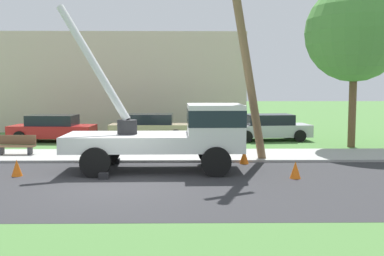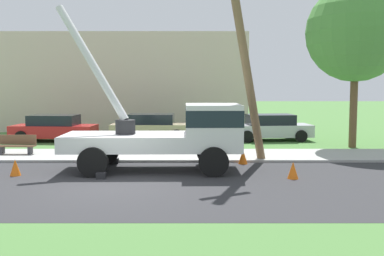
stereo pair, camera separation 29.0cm
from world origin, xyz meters
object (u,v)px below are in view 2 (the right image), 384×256
(parked_sedan_silver, at_px, (272,127))
(traffic_cone_behind, at_px, (17,167))
(traffic_cone_curbside, at_px, (245,157))
(roadside_tree_near, at_px, (358,32))
(parked_sedan_tan, at_px, (153,127))
(traffic_cone_ahead, at_px, (295,170))
(utility_truck, at_px, (178,131))
(parked_sedan_red, at_px, (56,128))
(park_bench, at_px, (19,145))
(leaning_utility_pole, at_px, (244,45))

(parked_sedan_silver, bearing_deg, traffic_cone_behind, -135.82)
(traffic_cone_curbside, bearing_deg, roadside_tree_near, 39.11)
(parked_sedan_tan, height_order, roadside_tree_near, roadside_tree_near)
(traffic_cone_ahead, bearing_deg, roadside_tree_near, 59.02)
(traffic_cone_curbside, relative_size, roadside_tree_near, 0.07)
(utility_truck, distance_m, parked_sedan_tan, 9.48)
(parked_sedan_tan, bearing_deg, traffic_cone_ahead, -62.96)
(parked_sedan_red, bearing_deg, park_bench, -90.59)
(traffic_cone_curbside, xyz_separation_m, park_bench, (-9.42, 1.95, 0.18))
(traffic_cone_ahead, relative_size, roadside_tree_near, 0.07)
(parked_sedan_red, height_order, parked_sedan_silver, same)
(park_bench, bearing_deg, traffic_cone_behind, -69.83)
(leaning_utility_pole, bearing_deg, parked_sedan_silver, 72.56)
(traffic_cone_ahead, bearing_deg, park_bench, 156.08)
(utility_truck, distance_m, parked_sedan_red, 10.93)
(traffic_cone_ahead, relative_size, parked_sedan_tan, 0.13)
(parked_sedan_red, relative_size, roadside_tree_near, 0.57)
(traffic_cone_ahead, xyz_separation_m, park_bench, (-10.73, 4.76, 0.18))
(utility_truck, xyz_separation_m, traffic_cone_ahead, (3.82, -1.52, -1.13))
(utility_truck, xyz_separation_m, roadside_tree_near, (8.36, 6.04, 4.10))
(parked_sedan_red, bearing_deg, roadside_tree_near, -9.12)
(park_bench, bearing_deg, utility_truck, -25.16)
(traffic_cone_behind, relative_size, parked_sedan_red, 0.12)
(leaning_utility_pole, xyz_separation_m, traffic_cone_behind, (-7.82, -2.39, -4.25))
(traffic_cone_curbside, bearing_deg, park_bench, 168.29)
(parked_sedan_red, bearing_deg, traffic_cone_ahead, -43.12)
(leaning_utility_pole, height_order, park_bench, leaning_utility_pole)
(utility_truck, height_order, leaning_utility_pole, leaning_utility_pole)
(traffic_cone_ahead, distance_m, park_bench, 11.74)
(parked_sedan_tan, height_order, park_bench, parked_sedan_tan)
(leaning_utility_pole, bearing_deg, traffic_cone_behind, -162.98)
(traffic_cone_ahead, xyz_separation_m, traffic_cone_curbside, (-1.31, 2.81, 0.00))
(traffic_cone_ahead, xyz_separation_m, parked_sedan_red, (-10.68, 10.00, 0.43))
(parked_sedan_red, bearing_deg, traffic_cone_behind, -80.97)
(utility_truck, relative_size, park_bench, 4.25)
(leaning_utility_pole, bearing_deg, traffic_cone_ahead, -64.99)
(traffic_cone_ahead, height_order, traffic_cone_curbside, same)
(leaning_utility_pole, distance_m, parked_sedan_tan, 9.72)
(parked_sedan_silver, xyz_separation_m, park_bench, (-11.73, -5.63, -0.25))
(traffic_cone_ahead, relative_size, traffic_cone_curbside, 1.00)
(leaning_utility_pole, height_order, roadside_tree_near, leaning_utility_pole)
(utility_truck, height_order, parked_sedan_tan, utility_truck)
(leaning_utility_pole, bearing_deg, traffic_cone_curbside, -63.67)
(utility_truck, distance_m, traffic_cone_ahead, 4.27)
(traffic_cone_behind, xyz_separation_m, park_bench, (-1.56, 4.25, 0.18))
(traffic_cone_curbside, xyz_separation_m, roadside_tree_near, (5.84, 4.75, 5.23))
(traffic_cone_ahead, height_order, parked_sedan_silver, parked_sedan_silver)
(traffic_cone_behind, relative_size, traffic_cone_curbside, 1.00)
(traffic_cone_behind, bearing_deg, traffic_cone_curbside, 16.32)
(leaning_utility_pole, relative_size, roadside_tree_near, 1.12)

